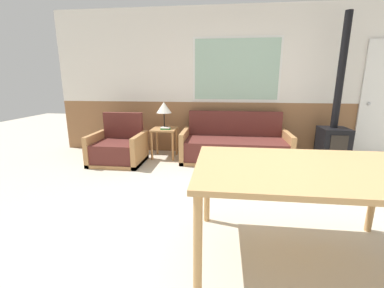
{
  "coord_description": "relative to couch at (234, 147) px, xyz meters",
  "views": [
    {
      "loc": [
        -0.34,
        -2.37,
        1.4
      ],
      "look_at": [
        -0.77,
        1.1,
        0.53
      ],
      "focal_mm": 24.0,
      "sensor_mm": 36.0,
      "label": 1
    }
  ],
  "objects": [
    {
      "name": "ground_plane",
      "position": [
        0.13,
        -2.1,
        -0.25
      ],
      "size": [
        16.0,
        16.0,
        0.0
      ],
      "primitive_type": "plane",
      "color": "beige"
    },
    {
      "name": "wall_back",
      "position": [
        0.12,
        0.53,
        1.11
      ],
      "size": [
        7.2,
        0.09,
        2.7
      ],
      "color": "#8E603D",
      "rests_on": "ground_plane"
    },
    {
      "name": "couch",
      "position": [
        0.0,
        0.0,
        0.0
      ],
      "size": [
        1.87,
        0.82,
        0.85
      ],
      "color": "#B27F4C",
      "rests_on": "ground_plane"
    },
    {
      "name": "armchair",
      "position": [
        -2.01,
        -0.36,
        -0.0
      ],
      "size": [
        0.87,
        0.74,
        0.84
      ],
      "rotation": [
        0.0,
        0.0,
        0.1
      ],
      "color": "#B27F4C",
      "rests_on": "ground_plane"
    },
    {
      "name": "side_table",
      "position": [
        -1.28,
        0.06,
        0.18
      ],
      "size": [
        0.44,
        0.44,
        0.55
      ],
      "color": "#B27F4C",
      "rests_on": "ground_plane"
    },
    {
      "name": "table_lamp",
      "position": [
        -1.3,
        0.13,
        0.66
      ],
      "size": [
        0.28,
        0.28,
        0.47
      ],
      "color": "black",
      "rests_on": "side_table"
    },
    {
      "name": "book_stack",
      "position": [
        -1.24,
        -0.02,
        0.31
      ],
      "size": [
        0.19,
        0.14,
        0.04
      ],
      "color": "#2D7F3D",
      "rests_on": "side_table"
    },
    {
      "name": "dining_table",
      "position": [
        0.42,
        -2.56,
        0.45
      ],
      "size": [
        1.67,
        1.05,
        0.77
      ],
      "color": "tan",
      "rests_on": "ground_plane"
    },
    {
      "name": "wood_stove",
      "position": [
        1.65,
        0.02,
        0.32
      ],
      "size": [
        0.44,
        0.47,
        2.44
      ],
      "color": "black",
      "rests_on": "ground_plane"
    }
  ]
}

